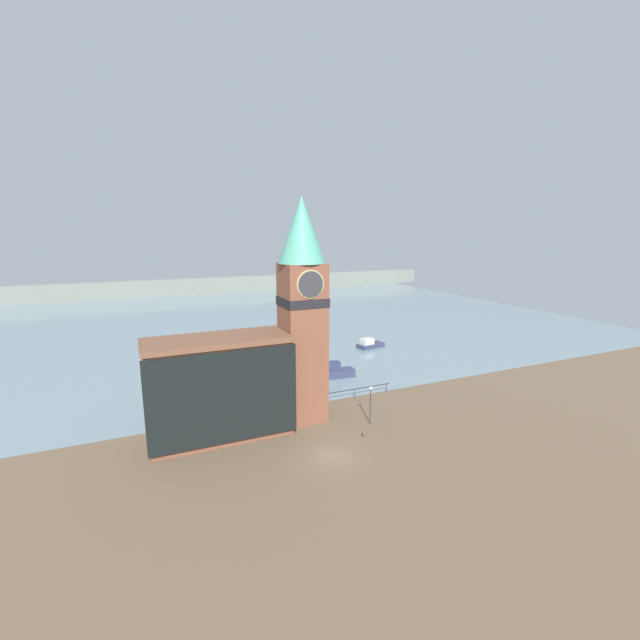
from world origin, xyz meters
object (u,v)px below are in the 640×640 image
at_px(clock_tower, 303,305).
at_px(boat_far, 370,344).
at_px(lamp_post, 371,398).
at_px(mooring_bollard_near, 364,434).
at_px(boat_near, 337,371).
at_px(pier_building, 219,388).

xyz_separation_m(clock_tower, boat_far, (21.31, 21.96, -11.74)).
bearing_deg(lamp_post, mooring_bollard_near, -131.23).
height_order(boat_near, mooring_bollard_near, boat_near).
relative_size(clock_tower, boat_near, 4.95).
xyz_separation_m(pier_building, boat_far, (30.27, 22.48, -4.39)).
xyz_separation_m(boat_near, boat_far, (12.12, 11.54, -0.21)).
height_order(boat_near, boat_far, boat_near).
bearing_deg(clock_tower, boat_near, 48.61).
distance_m(clock_tower, boat_far, 32.77).
bearing_deg(mooring_bollard_near, pier_building, 154.53).
distance_m(boat_near, boat_far, 16.73).
height_order(boat_far, mooring_bollard_near, boat_far).
height_order(clock_tower, mooring_bollard_near, clock_tower).
bearing_deg(pier_building, clock_tower, 3.34).
bearing_deg(mooring_bollard_near, clock_tower, 119.73).
height_order(clock_tower, boat_far, clock_tower).
xyz_separation_m(clock_tower, pier_building, (-8.96, -0.52, -7.35)).
bearing_deg(boat_far, mooring_bollard_near, -131.98).
relative_size(pier_building, boat_near, 2.93).
bearing_deg(boat_near, mooring_bollard_near, -102.26).
distance_m(pier_building, lamp_post, 15.41).
relative_size(mooring_bollard_near, lamp_post, 0.15).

